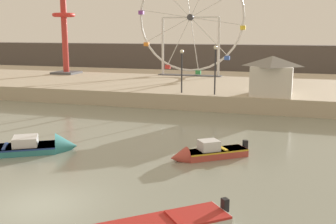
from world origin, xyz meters
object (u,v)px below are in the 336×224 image
carnival_booth_white_ticket (272,75)px  promenade_lamp_near (182,64)px  drop_tower_red_tower (64,29)px  promenade_lamp_far (215,63)px  motorboat_faded_red (204,153)px  ferris_wheel_white_frame (190,19)px  motorboat_teal_painted (37,147)px

carnival_booth_white_ticket → promenade_lamp_near: size_ratio=1.00×
drop_tower_red_tower → promenade_lamp_far: 23.12m
motorboat_faded_red → drop_tower_red_tower: size_ratio=0.33×
ferris_wheel_white_frame → promenade_lamp_near: 13.98m
motorboat_faded_red → ferris_wheel_white_frame: bearing=-111.2°
drop_tower_red_tower → motorboat_teal_painted: bearing=-62.3°
motorboat_teal_painted → carnival_booth_white_ticket: size_ratio=1.48×
promenade_lamp_far → promenade_lamp_near: bearing=176.0°
promenade_lamp_near → promenade_lamp_far: (2.79, -0.20, 0.20)m
ferris_wheel_white_frame → promenade_lamp_far: ferris_wheel_white_frame is taller
ferris_wheel_white_frame → carnival_booth_white_ticket: (9.73, -12.47, -4.70)m
ferris_wheel_white_frame → motorboat_faded_red: bearing=-74.5°
carnival_booth_white_ticket → promenade_lamp_near: 7.23m
motorboat_teal_painted → motorboat_faded_red: 8.78m
promenade_lamp_near → carnival_booth_white_ticket: bearing=5.5°
drop_tower_red_tower → ferris_wheel_white_frame: bearing=8.6°
promenade_lamp_far → motorboat_faded_red: bearing=-81.5°
motorboat_teal_painted → promenade_lamp_near: bearing=43.9°
drop_tower_red_tower → promenade_lamp_near: (17.28, -10.94, -2.94)m
motorboat_teal_painted → motorboat_faded_red: (8.66, 1.45, 0.03)m
motorboat_faded_red → drop_tower_red_tower: 33.13m
motorboat_teal_painted → drop_tower_red_tower: (-13.33, 25.42, 6.30)m
ferris_wheel_white_frame → promenade_lamp_near: bearing=-78.9°
motorboat_teal_painted → carnival_booth_white_ticket: (11.11, 15.17, 2.64)m
motorboat_teal_painted → ferris_wheel_white_frame: (1.38, 27.64, 7.33)m
motorboat_faded_red → carnival_booth_white_ticket: 14.18m
motorboat_teal_painted → ferris_wheel_white_frame: size_ratio=0.42×
drop_tower_red_tower → carnival_booth_white_ticket: (24.44, -10.25, -3.67)m
motorboat_faded_red → promenade_lamp_far: size_ratio=0.98×
ferris_wheel_white_frame → promenade_lamp_far: size_ratio=3.23×
motorboat_teal_painted → promenade_lamp_far: (6.75, 14.28, 3.56)m
ferris_wheel_white_frame → carnival_booth_white_ticket: 16.50m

